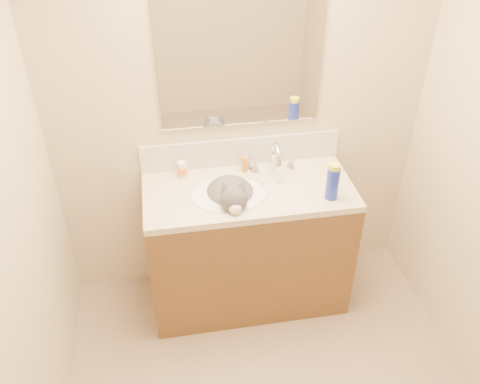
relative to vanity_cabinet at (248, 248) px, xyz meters
name	(u,v)px	position (x,y,z in m)	size (l,w,h in m)	color
room_shell	(303,202)	(0.00, -0.97, 1.08)	(2.24, 2.54, 2.52)	beige
vanity_cabinet	(248,248)	(0.00, 0.00, 0.00)	(1.20, 0.55, 0.82)	brown
counter_slab	(249,192)	(0.00, 0.00, 0.43)	(1.20, 0.55, 0.04)	beige
basin	(229,204)	(-0.12, -0.03, 0.38)	(0.45, 0.36, 0.14)	white
faucet	(275,160)	(0.18, 0.14, 0.54)	(0.28, 0.20, 0.21)	silver
cat	(231,198)	(-0.11, -0.03, 0.42)	(0.33, 0.41, 0.32)	#494749
backsplash	(241,152)	(0.00, 0.26, 0.54)	(1.20, 0.02, 0.18)	silver
mirror	(241,57)	(0.00, 0.26, 1.13)	(0.90, 0.02, 0.80)	white
pill_bottle	(182,169)	(-0.36, 0.19, 0.50)	(0.05, 0.05, 0.10)	white
pill_label	(182,170)	(-0.36, 0.19, 0.50)	(0.06, 0.06, 0.04)	orange
silver_jar	(246,163)	(0.02, 0.21, 0.48)	(0.06, 0.06, 0.07)	#B7B7BC
amber_bottle	(245,164)	(0.01, 0.19, 0.50)	(0.04, 0.04, 0.09)	orange
toothbrush	(264,183)	(0.09, 0.03, 0.45)	(0.01, 0.13, 0.01)	white
toothbrush_head	(264,183)	(0.09, 0.03, 0.46)	(0.02, 0.03, 0.02)	#6AB5E1
spray_can	(332,183)	(0.43, -0.16, 0.55)	(0.07, 0.07, 0.19)	#192DB4
spray_cap	(335,168)	(0.43, -0.16, 0.65)	(0.06, 0.06, 0.04)	yellow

